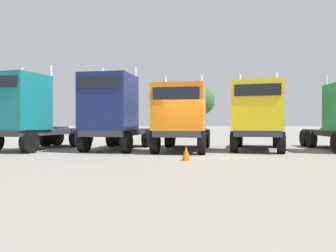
{
  "coord_description": "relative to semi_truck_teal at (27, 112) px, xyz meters",
  "views": [
    {
      "loc": [
        -0.24,
        -14.64,
        1.51
      ],
      "look_at": [
        -1.11,
        3.54,
        1.28
      ],
      "focal_mm": 34.83,
      "sensor_mm": 36.0,
      "label": 1
    }
  ],
  "objects": [
    {
      "name": "oak_far_centre",
      "position": [
        9.92,
        18.22,
        1.75
      ],
      "size": [
        3.16,
        3.16,
        5.37
      ],
      "color": "#4C3823",
      "rests_on": "ground"
    },
    {
      "name": "semi_truck_teal",
      "position": [
        0.0,
        0.0,
        0.0
      ],
      "size": [
        4.06,
        6.68,
        4.51
      ],
      "rotation": [
        0.0,
        0.0,
        -1.84
      ],
      "color": "#333338",
      "rests_on": "ground"
    },
    {
      "name": "traffic_cone_near",
      "position": [
        8.27,
        -4.04,
        -1.72
      ],
      "size": [
        0.36,
        0.36,
        0.59
      ],
      "primitive_type": "cone",
      "color": "#F2590C",
      "rests_on": "ground"
    },
    {
      "name": "oak_far_right",
      "position": [
        17.12,
        19.74,
        1.32
      ],
      "size": [
        3.23,
        3.23,
        4.97
      ],
      "color": "#4C3823",
      "rests_on": "ground"
    },
    {
      "name": "oak_far_left",
      "position": [
        -0.66,
        18.02,
        2.1
      ],
      "size": [
        3.13,
        3.13,
        5.71
      ],
      "color": "#4C3823",
      "rests_on": "ground"
    },
    {
      "name": "semi_truck_yellow",
      "position": [
        12.0,
        0.41,
        -0.16
      ],
      "size": [
        3.79,
        6.48,
        4.12
      ],
      "rotation": [
        0.0,
        0.0,
        -1.79
      ],
      "color": "#333338",
      "rests_on": "ground"
    },
    {
      "name": "ground",
      "position": [
        8.41,
        -2.03,
        -2.02
      ],
      "size": [
        200.0,
        200.0,
        0.0
      ],
      "primitive_type": "plane",
      "color": "gray"
    },
    {
      "name": "semi_truck_navy",
      "position": [
        4.48,
        0.21,
        0.01
      ],
      "size": [
        3.37,
        6.4,
        4.49
      ],
      "rotation": [
        0.0,
        0.0,
        -1.71
      ],
      "color": "#333338",
      "rests_on": "ground"
    },
    {
      "name": "semi_truck_orange",
      "position": [
        8.07,
        -0.23,
        -0.28
      ],
      "size": [
        3.26,
        6.58,
        3.91
      ],
      "rotation": [
        0.0,
        0.0,
        -1.69
      ],
      "color": "#333338",
      "rests_on": "ground"
    }
  ]
}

